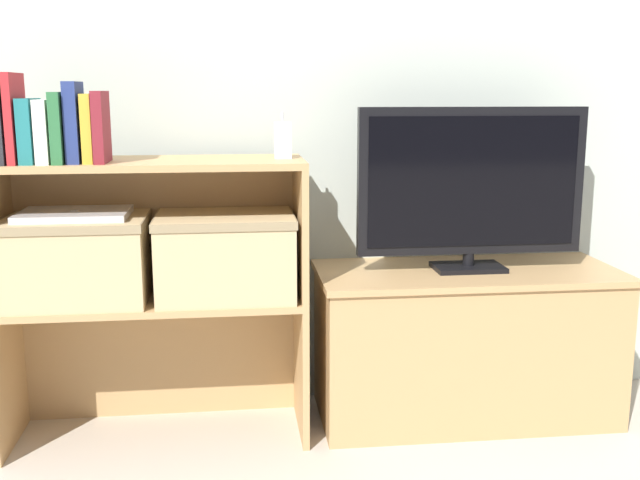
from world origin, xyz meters
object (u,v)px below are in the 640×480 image
object	(u,v)px
book_crimson	(15,119)
book_forest	(61,128)
book_ivory	(46,132)
book_maroon	(101,127)
book_navy	(75,123)
baby_monitor	(283,140)
tv	(471,185)
tv_stand	(465,343)
book_teal	(30,131)
storage_basket_right	(226,252)
storage_basket_left	(77,256)
book_charcoal	(5,123)
book_mustard	(89,128)
laptop	(74,214)

from	to	relation	value
book_crimson	book_forest	xyz separation A→B (m)	(0.12, 0.00, -0.03)
book_ivory	book_forest	xyz separation A→B (m)	(0.04, 0.00, 0.01)
book_crimson	book_maroon	size ratio (longest dim) A/B	1.25
book_ivory	book_maroon	size ratio (longest dim) A/B	0.88
book_navy	baby_monitor	bearing A→B (deg)	6.26
tv	book_maroon	distance (m)	1.12
book_forest	baby_monitor	size ratio (longest dim) A/B	1.42
tv_stand	book_ivory	distance (m)	1.43
book_teal	storage_basket_right	distance (m)	0.64
storage_basket_left	book_navy	bearing A→B (deg)	-61.51
baby_monitor	storage_basket_left	world-z (taller)	baby_monitor
tv_stand	storage_basket_left	bearing A→B (deg)	-177.71
tv_stand	book_crimson	world-z (taller)	book_crimson
tv_stand	book_charcoal	xyz separation A→B (m)	(-1.35, -0.10, 0.72)
book_charcoal	book_mustard	xyz separation A→B (m)	(0.22, 0.00, -0.02)
tv_stand	book_forest	distance (m)	1.40
book_teal	book_ivory	xyz separation A→B (m)	(0.04, 0.00, -0.00)
book_crimson	book_navy	distance (m)	0.16
book_teal	laptop	bearing A→B (deg)	27.21
book_teal	book_forest	world-z (taller)	book_forest
book_charcoal	book_navy	size ratio (longest dim) A/B	0.99
tv_stand	book_charcoal	distance (m)	1.54
book_crimson	book_mustard	world-z (taller)	book_crimson
tv	book_navy	distance (m)	1.19
storage_basket_right	laptop	world-z (taller)	laptop
tv_stand	laptop	distance (m)	1.28
book_mustard	laptop	bearing A→B (deg)	143.26
book_maroon	storage_basket_left	world-z (taller)	book_maroon
book_forest	storage_basket_right	size ratio (longest dim) A/B	0.47
book_charcoal	storage_basket_left	xyz separation A→B (m)	(0.16, 0.05, -0.39)
book_forest	book_maroon	distance (m)	0.11
book_mustard	storage_basket_right	distance (m)	0.52
baby_monitor	book_crimson	bearing A→B (deg)	-175.06
tv	laptop	bearing A→B (deg)	-177.79
book_ivory	book_maroon	distance (m)	0.15
book_charcoal	storage_basket_left	bearing A→B (deg)	17.12
book_forest	storage_basket_right	bearing A→B (deg)	6.27
tv	book_forest	world-z (taller)	book_forest
book_teal	book_navy	distance (m)	0.12
tv_stand	storage_basket_left	size ratio (longest dim) A/B	2.36
tv_stand	storage_basket_left	distance (m)	1.24
book_mustard	storage_basket_left	bearing A→B (deg)	143.26
book_charcoal	book_forest	xyz separation A→B (m)	(0.15, 0.00, -0.01)
baby_monitor	book_ivory	bearing A→B (deg)	-174.47
book_ivory	book_navy	bearing A→B (deg)	0.00
book_mustard	baby_monitor	distance (m)	0.55
book_crimson	book_navy	xyz separation A→B (m)	(0.16, 0.00, -0.01)
book_ivory	book_maroon	xyz separation A→B (m)	(0.15, 0.00, 0.01)
book_mustard	book_maroon	size ratio (longest dim) A/B	0.96
tv	book_crimson	xyz separation A→B (m)	(-1.33, -0.09, 0.21)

